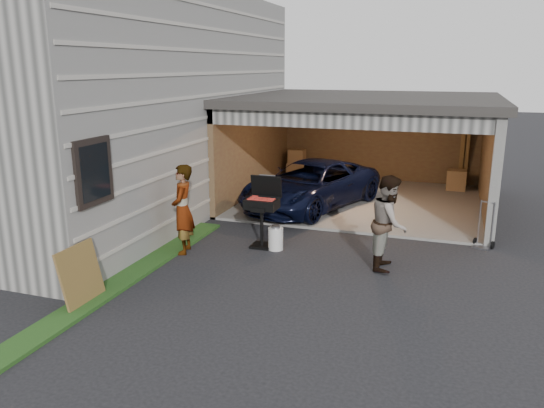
{
  "coord_description": "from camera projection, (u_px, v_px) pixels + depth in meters",
  "views": [
    {
      "loc": [
        3.03,
        -7.86,
        3.68
      ],
      "look_at": [
        -0.11,
        1.26,
        1.15
      ],
      "focal_mm": 35.0,
      "sensor_mm": 36.0,
      "label": 1
    }
  ],
  "objects": [
    {
      "name": "ground",
      "position": [
        254.0,
        287.0,
        9.07
      ],
      "size": [
        80.0,
        80.0,
        0.0
      ],
      "primitive_type": "plane",
      "color": "black",
      "rests_on": "ground"
    },
    {
      "name": "house",
      "position": [
        94.0,
        102.0,
        13.93
      ],
      "size": [
        7.0,
        11.0,
        5.5
      ],
      "primitive_type": "cube",
      "color": "#474744",
      "rests_on": "ground"
    },
    {
      "name": "groundcover_strip",
      "position": [
        107.0,
        290.0,
        8.86
      ],
      "size": [
        0.5,
        8.0,
        0.06
      ],
      "primitive_type": "cube",
      "color": "#193814",
      "rests_on": "ground"
    },
    {
      "name": "garage",
      "position": [
        367.0,
        133.0,
        14.57
      ],
      "size": [
        6.8,
        6.3,
        2.9
      ],
      "color": "#605E59",
      "rests_on": "ground"
    },
    {
      "name": "minivan",
      "position": [
        311.0,
        187.0,
        13.8
      ],
      "size": [
        3.35,
        4.78,
        1.21
      ],
      "primitive_type": "imported",
      "rotation": [
        0.0,
        0.0,
        -0.34
      ],
      "color": "black",
      "rests_on": "ground"
    },
    {
      "name": "woman",
      "position": [
        183.0,
        209.0,
        10.54
      ],
      "size": [
        0.6,
        0.75,
        1.8
      ],
      "primitive_type": "imported",
      "rotation": [
        0.0,
        0.0,
        -1.28
      ],
      "color": "#98A7C0",
      "rests_on": "ground"
    },
    {
      "name": "man",
      "position": [
        389.0,
        222.0,
        9.73
      ],
      "size": [
        0.68,
        0.87,
        1.76
      ],
      "primitive_type": "imported",
      "rotation": [
        0.0,
        0.0,
        1.59
      ],
      "color": "#50371F",
      "rests_on": "ground"
    },
    {
      "name": "bbq_grill",
      "position": [
        262.0,
        206.0,
        10.9
      ],
      "size": [
        0.66,
        0.58,
        1.47
      ],
      "color": "black",
      "rests_on": "ground"
    },
    {
      "name": "propane_tank",
      "position": [
        276.0,
        239.0,
        10.87
      ],
      "size": [
        0.38,
        0.38,
        0.46
      ],
      "primitive_type": "cylinder",
      "rotation": [
        0.0,
        0.0,
        -0.26
      ],
      "color": "silver",
      "rests_on": "ground"
    },
    {
      "name": "plywood_panel",
      "position": [
        81.0,
        276.0,
        8.32
      ],
      "size": [
        0.24,
        0.87,
        0.96
      ],
      "primitive_type": "cube",
      "rotation": [
        0.0,
        -0.21,
        0.0
      ],
      "color": "brown",
      "rests_on": "ground"
    },
    {
      "name": "hand_truck",
      "position": [
        483.0,
        239.0,
        10.99
      ],
      "size": [
        0.45,
        0.41,
        0.99
      ],
      "rotation": [
        0.0,
        0.0,
        -0.41
      ],
      "color": "slate",
      "rests_on": "ground"
    }
  ]
}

